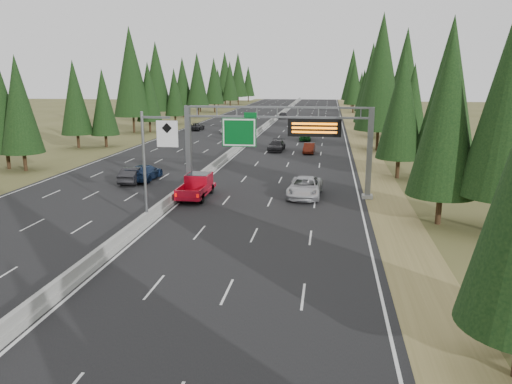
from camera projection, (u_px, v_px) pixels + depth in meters
The scene contains 19 objects.
road at pixel (257, 135), 88.84m from camera, with size 32.00×260.00×0.08m, color black.
shoulder_right at pixel (358, 137), 86.33m from camera, with size 3.60×260.00×0.06m, color olive.
shoulder_left at pixel (161, 133), 91.35m from camera, with size 3.60×260.00×0.06m, color #4E4E24.
median_barrier at pixel (257, 133), 88.75m from camera, with size 0.70×260.00×0.85m.
sign_gantry at pixel (284, 137), 42.94m from camera, with size 16.75×0.98×7.80m.
hov_sign_pole at pixel (152, 160), 34.69m from camera, with size 2.80×0.50×8.00m.
tree_row_right at pixel (399, 86), 68.68m from camera, with size 12.04×238.91×18.71m.
tree_row_left at pixel (129, 84), 86.67m from camera, with size 11.68×240.64×18.99m.
silver_minivan at pixel (305, 187), 43.59m from camera, with size 2.79×6.05×1.68m, color #B4B5B9.
red_pickup at pixel (198, 184), 43.60m from camera, with size 2.15×6.01×1.96m.
car_ahead_green at pixel (305, 135), 80.91m from camera, with size 1.85×4.60×1.57m, color #13541C.
car_ahead_dkred at pixel (309, 148), 67.71m from camera, with size 1.43×4.10×1.35m, color #53170B.
car_ahead_dkgrey at pixel (277, 146), 69.79m from camera, with size 2.05×5.04×1.46m, color black.
car_ahead_white at pixel (298, 123), 102.34m from camera, with size 2.16×4.68×1.30m, color #BDBDBD.
car_ahead_far at pixel (283, 115), 120.86m from camera, with size 1.83×4.55×1.55m, color black.
car_onc_near at pixel (133, 175), 49.29m from camera, with size 1.66×4.76×1.57m, color black.
car_onc_blue at pixel (145, 172), 50.47m from camera, with size 2.21×5.43×1.58m, color #16294E.
car_onc_white at pixel (227, 129), 90.69m from camera, with size 1.87×4.64×1.58m, color silver.
car_onc_far at pixel (196, 127), 95.64m from camera, with size 2.26×4.91×1.36m, color black.
Camera 1 is at (12.72, -7.89, 10.54)m, focal length 35.00 mm.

